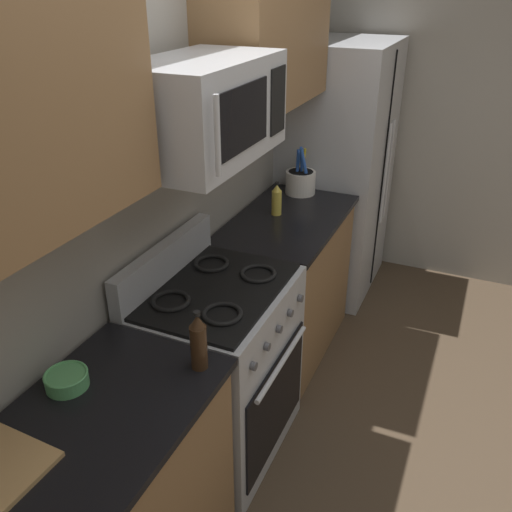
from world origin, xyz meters
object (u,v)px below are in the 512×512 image
object	(u,v)px
refrigerator	(337,172)
bottle_oil	(277,200)
range_oven	(219,368)
microwave	(203,109)
bottle_soy	(199,342)
prep_bowl	(67,379)
utensil_crock	(301,181)

from	to	relation	value
refrigerator	bottle_oil	xyz separation A→B (m)	(-0.93, 0.10, 0.11)
range_oven	refrigerator	xyz separation A→B (m)	(1.84, -0.02, 0.42)
range_oven	microwave	world-z (taller)	microwave
microwave	bottle_soy	xyz separation A→B (m)	(-0.49, -0.21, -0.69)
bottle_oil	microwave	bearing A→B (deg)	-176.61
microwave	range_oven	bearing A→B (deg)	-89.93
prep_bowl	microwave	bearing A→B (deg)	-11.15
utensil_crock	bottle_oil	world-z (taller)	utensil_crock
refrigerator	bottle_soy	bearing A→B (deg)	-175.81
utensil_crock	refrigerator	bearing A→B (deg)	-8.86
refrigerator	bottle_oil	bearing A→B (deg)	174.11
microwave	bottle_oil	size ratio (longest dim) A/B	3.60
prep_bowl	bottle_soy	bearing A→B (deg)	-52.91
utensil_crock	bottle_oil	distance (m)	0.38
refrigerator	microwave	bearing A→B (deg)	178.69
microwave	prep_bowl	size ratio (longest dim) A/B	4.82
microwave	bottle_soy	world-z (taller)	microwave
bottle_oil	prep_bowl	bearing A→B (deg)	176.72
refrigerator	bottle_soy	world-z (taller)	refrigerator
refrigerator	prep_bowl	size ratio (longest dim) A/B	12.00
refrigerator	microwave	xyz separation A→B (m)	(-1.84, 0.04, 0.82)
refrigerator	utensil_crock	size ratio (longest dim) A/B	5.71
refrigerator	utensil_crock	bearing A→B (deg)	171.14
range_oven	prep_bowl	bearing A→B (deg)	167.04
utensil_crock	bottle_soy	world-z (taller)	utensil_crock
bottle_oil	prep_bowl	distance (m)	1.68
refrigerator	utensil_crock	distance (m)	0.57
range_oven	microwave	xyz separation A→B (m)	(-0.00, 0.03, 1.23)
refrigerator	prep_bowl	xyz separation A→B (m)	(-2.61, 0.19, 0.05)
bottle_soy	prep_bowl	size ratio (longest dim) A/B	1.59
bottle_oil	prep_bowl	xyz separation A→B (m)	(-1.67, 0.10, -0.06)
bottle_soy	refrigerator	bearing A→B (deg)	4.19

